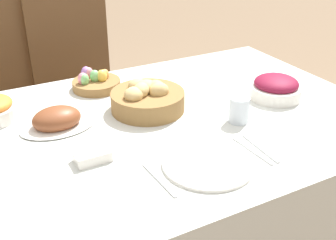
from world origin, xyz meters
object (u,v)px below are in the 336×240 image
object	(u,v)px
ham_platter	(57,120)
fork	(159,180)
chair_far_left	(1,107)
bread_basket	(147,98)
beet_salad_bowl	(276,88)
drinking_cup	(239,110)
spoon	(260,148)
chair_far_center	(82,91)
egg_basket	(95,82)
butter_dish	(92,156)
dinner_plate	(208,164)
knife	(252,151)

from	to	relation	value
ham_platter	fork	size ratio (longest dim) A/B	1.40
chair_far_left	bread_basket	bearing A→B (deg)	-65.98
beet_salad_bowl	drinking_cup	distance (m)	0.26
fork	spoon	world-z (taller)	same
chair_far_center	spoon	xyz separation A→B (m)	(0.21, -1.14, 0.21)
fork	drinking_cup	xyz separation A→B (m)	(0.39, 0.18, 0.04)
bread_basket	egg_basket	distance (m)	0.29
spoon	drinking_cup	xyz separation A→B (m)	(0.05, 0.18, 0.04)
egg_basket	butter_dish	distance (m)	0.54
chair_far_center	drinking_cup	bearing A→B (deg)	-78.58
beet_salad_bowl	dinner_plate	distance (m)	0.55
fork	chair_far_left	bearing A→B (deg)	100.64
chair_far_center	drinking_cup	xyz separation A→B (m)	(0.26, -0.97, 0.25)
dinner_plate	spoon	size ratio (longest dim) A/B	1.50
knife	chair_far_left	bearing A→B (deg)	114.47
chair_far_left	drinking_cup	distance (m)	1.20
ham_platter	chair_far_center	bearing A→B (deg)	67.80
chair_far_left	beet_salad_bowl	size ratio (longest dim) A/B	5.13
drinking_cup	beet_salad_bowl	bearing A→B (deg)	21.15
drinking_cup	butter_dish	xyz separation A→B (m)	(-0.52, -0.00, -0.03)
chair_far_center	egg_basket	bearing A→B (deg)	-102.66
bread_basket	dinner_plate	size ratio (longest dim) A/B	0.99
spoon	bread_basket	bearing A→B (deg)	117.52
chair_far_left	fork	world-z (taller)	chair_far_left
chair_far_center	beet_salad_bowl	size ratio (longest dim) A/B	5.13
spoon	butter_dish	bearing A→B (deg)	162.28
butter_dish	chair_far_center	bearing A→B (deg)	75.12
bread_basket	beet_salad_bowl	xyz separation A→B (m)	(0.48, -0.13, -0.01)
spoon	butter_dish	size ratio (longest dim) A/B	1.73
ham_platter	dinner_plate	size ratio (longest dim) A/B	0.93
spoon	fork	bearing A→B (deg)	-177.32
knife	dinner_plate	bearing A→B (deg)	177.32
bread_basket	dinner_plate	distance (m)	0.41
chair_far_center	egg_basket	size ratio (longest dim) A/B	5.28
drinking_cup	butter_dish	world-z (taller)	drinking_cup
ham_platter	beet_salad_bowl	size ratio (longest dim) A/B	1.26
chair_far_center	fork	world-z (taller)	chair_far_center
bread_basket	egg_basket	xyz separation A→B (m)	(-0.10, 0.27, -0.02)
ham_platter	drinking_cup	size ratio (longest dim) A/B	2.78
beet_salad_bowl	fork	world-z (taller)	beet_salad_bowl
ham_platter	spoon	size ratio (longest dim) A/B	1.40
knife	butter_dish	xyz separation A→B (m)	(-0.44, 0.18, 0.01)
spoon	butter_dish	xyz separation A→B (m)	(-0.47, 0.18, 0.01)
fork	butter_dish	size ratio (longest dim) A/B	1.73
ham_platter	dinner_plate	distance (m)	0.53
knife	butter_dish	size ratio (longest dim) A/B	1.73
chair_far_center	drinking_cup	size ratio (longest dim) A/B	11.34
ham_platter	fork	bearing A→B (deg)	-69.19
fork	knife	size ratio (longest dim) A/B	1.00
chair_far_center	chair_far_left	world-z (taller)	same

